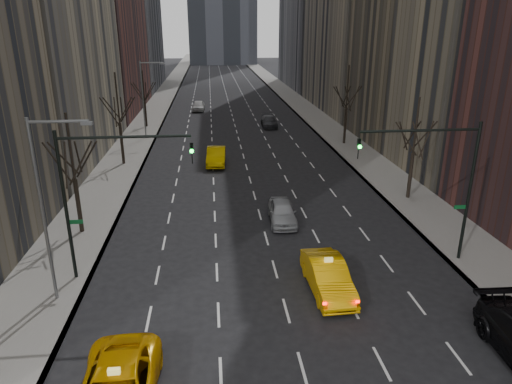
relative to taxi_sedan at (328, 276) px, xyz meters
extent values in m
cube|color=slate|center=(-14.62, 60.46, -0.76)|extent=(4.50, 320.00, 0.15)
cube|color=slate|center=(9.88, 60.46, -0.76)|extent=(4.50, 320.00, 0.15)
cylinder|color=black|center=(-14.37, 8.46, 1.10)|extent=(0.28, 0.28, 3.57)
cylinder|color=black|center=(-14.37, 8.46, 5.01)|extent=(0.16, 0.16, 4.25)
cylinder|color=black|center=(-14.22, 9.31, 4.11)|extent=(0.42, 1.80, 2.52)
cylinder|color=black|center=(-13.56, 8.75, 4.11)|extent=(1.74, 0.72, 2.52)
cylinder|color=black|center=(-13.71, 7.91, 4.11)|extent=(1.46, 1.25, 2.52)
cylinder|color=black|center=(-14.52, 7.61, 4.11)|extent=(0.42, 1.80, 2.52)
cylinder|color=black|center=(-15.18, 8.16, 4.11)|extent=(1.74, 0.72, 2.52)
cylinder|color=black|center=(-15.03, 9.01, 4.11)|extent=(1.46, 1.25, 2.52)
cylinder|color=black|center=(-14.37, 24.46, 1.31)|extent=(0.28, 0.28, 3.99)
cylinder|color=black|center=(-14.37, 24.46, 5.68)|extent=(0.16, 0.16, 4.75)
cylinder|color=black|center=(-14.22, 25.31, 4.53)|extent=(0.42, 1.80, 2.52)
cylinder|color=black|center=(-13.56, 24.75, 4.53)|extent=(1.74, 0.72, 2.52)
cylinder|color=black|center=(-13.71, 23.91, 4.53)|extent=(1.46, 1.25, 2.52)
cylinder|color=black|center=(-14.52, 23.61, 4.53)|extent=(0.42, 1.80, 2.52)
cylinder|color=black|center=(-15.18, 24.16, 4.53)|extent=(1.74, 0.72, 2.52)
cylinder|color=black|center=(-15.03, 25.01, 4.53)|extent=(1.46, 1.25, 2.52)
cylinder|color=black|center=(-14.37, 42.46, 0.99)|extent=(0.28, 0.28, 3.36)
cylinder|color=black|center=(-14.37, 42.46, 4.67)|extent=(0.16, 0.16, 4.00)
cylinder|color=black|center=(-14.22, 43.31, 3.90)|extent=(0.42, 1.80, 2.52)
cylinder|color=black|center=(-13.56, 42.75, 3.90)|extent=(1.74, 0.72, 2.52)
cylinder|color=black|center=(-13.71, 41.91, 3.90)|extent=(1.46, 1.25, 2.52)
cylinder|color=black|center=(-14.52, 41.61, 3.90)|extent=(0.42, 1.80, 2.52)
cylinder|color=black|center=(-15.18, 42.16, 3.90)|extent=(1.74, 0.72, 2.52)
cylinder|color=black|center=(-15.03, 43.01, 3.90)|extent=(1.46, 1.25, 2.52)
cylinder|color=black|center=(9.63, 12.46, 1.10)|extent=(0.28, 0.28, 3.57)
cylinder|color=black|center=(9.63, 12.46, 5.01)|extent=(0.16, 0.16, 4.25)
cylinder|color=black|center=(9.78, 13.31, 4.11)|extent=(0.42, 1.80, 2.52)
cylinder|color=black|center=(10.44, 12.75, 4.11)|extent=(1.74, 0.72, 2.52)
cylinder|color=black|center=(10.29, 11.91, 4.11)|extent=(1.46, 1.25, 2.52)
cylinder|color=black|center=(9.48, 11.61, 4.11)|extent=(0.42, 1.80, 2.52)
cylinder|color=black|center=(8.82, 12.16, 4.11)|extent=(1.74, 0.72, 2.52)
cylinder|color=black|center=(8.97, 13.01, 4.11)|extent=(1.46, 1.25, 2.52)
cylinder|color=black|center=(9.63, 30.46, 1.31)|extent=(0.28, 0.28, 3.99)
cylinder|color=black|center=(9.63, 30.46, 5.68)|extent=(0.16, 0.16, 4.75)
cylinder|color=black|center=(9.78, 31.31, 4.53)|extent=(0.42, 1.80, 2.52)
cylinder|color=black|center=(10.44, 30.75, 4.53)|extent=(1.74, 0.72, 2.52)
cylinder|color=black|center=(10.29, 29.91, 4.53)|extent=(1.46, 1.25, 2.52)
cylinder|color=black|center=(9.48, 29.61, 4.53)|extent=(0.42, 1.80, 2.52)
cylinder|color=black|center=(8.82, 30.16, 4.53)|extent=(1.74, 0.72, 2.52)
cylinder|color=black|center=(8.97, 31.01, 4.53)|extent=(1.46, 1.25, 2.52)
cylinder|color=black|center=(-13.17, 2.46, 3.31)|extent=(0.18, 0.18, 8.00)
cylinder|color=black|center=(-9.92, 2.46, 6.91)|extent=(6.50, 0.14, 0.14)
imported|color=black|center=(-6.67, 2.46, 6.01)|extent=(0.18, 0.22, 1.10)
sphere|color=#0CFF33|center=(-6.67, 2.28, 6.16)|extent=(0.20, 0.20, 0.20)
cube|color=#0C5926|center=(-12.77, 2.46, 2.51)|extent=(0.70, 0.04, 0.22)
cylinder|color=black|center=(8.43, 2.46, 3.31)|extent=(0.18, 0.18, 8.00)
cylinder|color=black|center=(5.18, 2.46, 6.91)|extent=(6.50, 0.14, 0.14)
imported|color=black|center=(1.93, 2.46, 6.01)|extent=(0.18, 0.22, 1.10)
sphere|color=#0CFF33|center=(1.93, 2.28, 6.16)|extent=(0.20, 0.20, 0.20)
cube|color=#0C5926|center=(8.03, 2.46, 2.51)|extent=(0.70, 0.04, 0.22)
cylinder|color=slate|center=(-13.57, 0.46, 3.81)|extent=(0.16, 0.16, 9.00)
cylinder|color=slate|center=(-12.27, 0.46, 8.11)|extent=(2.60, 0.14, 0.14)
cube|color=slate|center=(-11.07, 0.46, 8.01)|extent=(0.50, 0.22, 0.15)
cylinder|color=slate|center=(-13.57, 35.46, 3.81)|extent=(0.16, 0.16, 9.00)
cylinder|color=slate|center=(-12.27, 35.46, 8.11)|extent=(2.60, 0.14, 0.14)
cube|color=slate|center=(-11.07, 35.46, 8.01)|extent=(0.50, 0.22, 0.15)
imported|color=#FFB205|center=(0.00, 0.00, 0.00)|extent=(1.95, 5.15, 1.68)
imported|color=#979A9E|center=(-0.95, 8.95, -0.07)|extent=(2.01, 4.57, 1.53)
imported|color=#DFB304|center=(-5.26, 23.71, 0.00)|extent=(2.07, 5.18, 1.67)
imported|color=#2C2C31|center=(2.21, 41.12, -0.12)|extent=(2.14, 5.03, 1.45)
imported|color=silver|center=(-7.57, 54.87, -0.03)|extent=(2.08, 4.82, 1.62)
camera|label=1|loc=(-5.67, -19.93, 11.96)|focal=32.00mm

